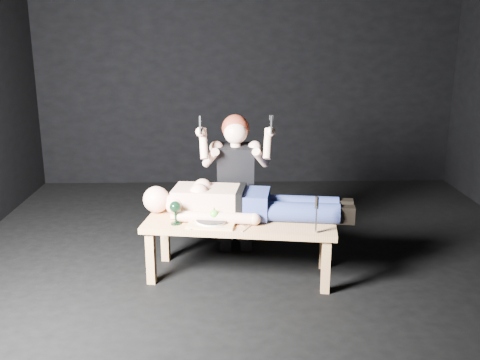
% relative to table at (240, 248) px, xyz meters
% --- Properties ---
extents(ground, '(5.00, 5.00, 0.00)m').
position_rel_table_xyz_m(ground, '(0.15, 0.19, -0.23)').
color(ground, black).
rests_on(ground, ground).
extents(back_wall, '(5.00, 0.00, 5.00)m').
position_rel_table_xyz_m(back_wall, '(0.15, 2.69, 1.27)').
color(back_wall, black).
rests_on(back_wall, ground).
extents(table, '(1.49, 0.73, 0.45)m').
position_rel_table_xyz_m(table, '(0.00, 0.00, 0.00)').
color(table, tan).
rests_on(table, ground).
extents(lying_man, '(1.49, 0.64, 0.27)m').
position_rel_table_xyz_m(lying_man, '(0.06, 0.09, 0.36)').
color(lying_man, tan).
rests_on(lying_man, table).
extents(kneeling_woman, '(0.66, 0.74, 1.22)m').
position_rel_table_xyz_m(kneeling_woman, '(-0.02, 0.49, 0.39)').
color(kneeling_woman, black).
rests_on(kneeling_woman, ground).
extents(serving_tray, '(0.38, 0.30, 0.02)m').
position_rel_table_xyz_m(serving_tray, '(-0.21, -0.09, 0.24)').
color(serving_tray, tan).
rests_on(serving_tray, table).
extents(plate, '(0.26, 0.26, 0.02)m').
position_rel_table_xyz_m(plate, '(-0.21, -0.09, 0.25)').
color(plate, white).
rests_on(plate, serving_tray).
extents(apple, '(0.07, 0.07, 0.07)m').
position_rel_table_xyz_m(apple, '(-0.19, -0.08, 0.30)').
color(apple, green).
rests_on(apple, plate).
extents(goblet, '(0.10, 0.10, 0.18)m').
position_rel_table_xyz_m(goblet, '(-0.48, -0.07, 0.31)').
color(goblet, black).
rests_on(goblet, table).
extents(fork_flat, '(0.05, 0.15, 0.01)m').
position_rel_table_xyz_m(fork_flat, '(-0.34, -0.13, 0.23)').
color(fork_flat, '#B2B2B7').
rests_on(fork_flat, table).
extents(knife_flat, '(0.08, 0.14, 0.01)m').
position_rel_table_xyz_m(knife_flat, '(0.04, -0.18, 0.23)').
color(knife_flat, '#B2B2B7').
rests_on(knife_flat, table).
extents(spoon_flat, '(0.10, 0.13, 0.01)m').
position_rel_table_xyz_m(spoon_flat, '(-0.01, -0.09, 0.23)').
color(spoon_flat, '#B2B2B7').
rests_on(spoon_flat, table).
extents(carving_knife, '(0.04, 0.04, 0.27)m').
position_rel_table_xyz_m(carving_knife, '(0.53, -0.28, 0.36)').
color(carving_knife, '#B2B2B7').
rests_on(carving_knife, table).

